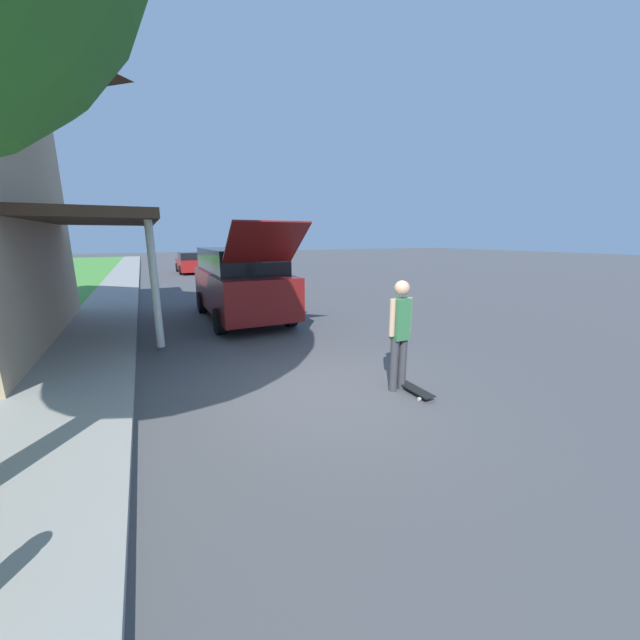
# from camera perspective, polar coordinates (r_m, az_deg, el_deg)

# --- Properties ---
(ground_plane) EXTENTS (120.00, 120.00, 0.00)m
(ground_plane) POSITION_cam_1_polar(r_m,az_deg,el_deg) (6.02, -0.72, -10.74)
(ground_plane) COLOR #49494C
(sidewalk) EXTENTS (1.80, 80.00, 0.10)m
(sidewalk) POSITION_cam_1_polar(r_m,az_deg,el_deg) (11.30, -31.75, -1.07)
(sidewalk) COLOR gray
(sidewalk) RESTS_ON ground_plane
(suv_parked) EXTENTS (2.17, 5.67, 2.78)m
(suv_parked) POSITION_cam_1_polar(r_m,az_deg,el_deg) (11.00, -12.57, 6.02)
(suv_parked) COLOR maroon
(suv_parked) RESTS_ON ground_plane
(car_down_street) EXTENTS (1.86, 4.16, 1.41)m
(car_down_street) POSITION_cam_1_polar(r_m,az_deg,el_deg) (26.83, -19.92, 8.58)
(car_down_street) COLOR maroon
(car_down_street) RESTS_ON ground_plane
(skateboarder) EXTENTS (0.41, 0.24, 1.79)m
(skateboarder) POSITION_cam_1_polar(r_m,az_deg,el_deg) (5.75, 12.66, -1.58)
(skateboarder) COLOR #38383D
(skateboarder) RESTS_ON ground_plane
(skateboard) EXTENTS (0.21, 0.82, 0.10)m
(skateboard) POSITION_cam_1_polar(r_m,az_deg,el_deg) (5.97, 14.66, -10.54)
(skateboard) COLOR black
(skateboard) RESTS_ON ground_plane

